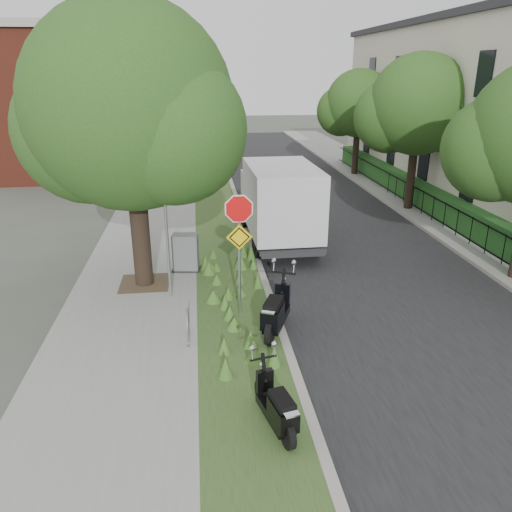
{
  "coord_description": "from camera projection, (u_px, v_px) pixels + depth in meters",
  "views": [
    {
      "loc": [
        -2.34,
        -10.81,
        5.96
      ],
      "look_at": [
        -0.88,
        1.53,
        1.3
      ],
      "focal_mm": 35.0,
      "sensor_mm": 36.0,
      "label": 1
    }
  ],
  "objects": [
    {
      "name": "utility_cabinet",
      "position": [
        186.0,
        253.0,
        15.32
      ],
      "size": [
        0.93,
        0.69,
        1.15
      ],
      "color": "#262628",
      "rests_on": "ground"
    },
    {
      "name": "sidewalk_near",
      "position": [
        154.0,
        217.0,
        21.22
      ],
      "size": [
        3.5,
        60.0,
        0.12
      ],
      "primitive_type": "cube",
      "color": "gray",
      "rests_on": "ground"
    },
    {
      "name": "kerb_near",
      "position": [
        242.0,
        214.0,
        21.63
      ],
      "size": [
        0.2,
        60.0,
        0.13
      ],
      "primitive_type": "cube",
      "color": "#9E9991",
      "rests_on": "ground"
    },
    {
      "name": "bare_post",
      "position": [
        166.0,
        227.0,
        12.98
      ],
      "size": [
        0.08,
        0.08,
        4.0
      ],
      "color": "#A5A8AD",
      "rests_on": "ground"
    },
    {
      "name": "hedge_far",
      "position": [
        428.0,
        195.0,
        22.34
      ],
      "size": [
        1.0,
        24.0,
        1.1
      ],
      "primitive_type": "cube",
      "color": "#214F1C",
      "rests_on": "footpath_far"
    },
    {
      "name": "fence_far",
      "position": [
        413.0,
        196.0,
        22.26
      ],
      "size": [
        0.04,
        24.0,
        1.0
      ],
      "color": "black",
      "rests_on": "ground"
    },
    {
      "name": "footpath_far",
      "position": [
        433.0,
        208.0,
        22.59
      ],
      "size": [
        3.2,
        60.0,
        0.12
      ],
      "primitive_type": "cube",
      "color": "gray",
      "rests_on": "ground"
    },
    {
      "name": "far_tree_b",
      "position": [
        416.0,
        110.0,
        20.98
      ],
      "size": [
        4.83,
        4.31,
        6.56
      ],
      "color": "black",
      "rests_on": "ground"
    },
    {
      "name": "sign_assembly",
      "position": [
        239.0,
        231.0,
        11.98
      ],
      "size": [
        0.94,
        0.08,
        3.22
      ],
      "color": "#A5A8AD",
      "rests_on": "ground"
    },
    {
      "name": "road",
      "position": [
        321.0,
        213.0,
        22.03
      ],
      "size": [
        7.0,
        60.0,
        0.01
      ],
      "primitive_type": "cube",
      "color": "black",
      "rests_on": "ground"
    },
    {
      "name": "verge",
      "position": [
        219.0,
        215.0,
        21.52
      ],
      "size": [
        2.0,
        60.0,
        0.12
      ],
      "primitive_type": "cube",
      "color": "#2A4C20",
      "rests_on": "ground"
    },
    {
      "name": "kerb_far",
      "position": [
        397.0,
        209.0,
        22.4
      ],
      "size": [
        0.2,
        60.0,
        0.13
      ],
      "primitive_type": "cube",
      "color": "#9E9991",
      "rests_on": "ground"
    },
    {
      "name": "brick_building",
      "position": [
        76.0,
        100.0,
        30.34
      ],
      "size": [
        9.4,
        10.4,
        8.3
      ],
      "color": "maroon",
      "rests_on": "ground"
    },
    {
      "name": "scooter_far",
      "position": [
        275.0,
        316.0,
        11.6
      ],
      "size": [
        0.94,
        1.88,
        0.94
      ],
      "color": "black",
      "rests_on": "ground"
    },
    {
      "name": "box_truck",
      "position": [
        279.0,
        200.0,
        17.68
      ],
      "size": [
        2.33,
        5.56,
        2.49
      ],
      "color": "#262628",
      "rests_on": "ground"
    },
    {
      "name": "far_tree_c",
      "position": [
        358.0,
        107.0,
        28.56
      ],
      "size": [
        4.37,
        3.89,
        5.93
      ],
      "color": "black",
      "rests_on": "ground"
    },
    {
      "name": "bike_hoop",
      "position": [
        188.0,
        325.0,
        11.38
      ],
      "size": [
        0.06,
        0.78,
        0.77
      ],
      "color": "#A5A8AD",
      "rests_on": "ground"
    },
    {
      "name": "street_tree_main",
      "position": [
        128.0,
        117.0,
        12.93
      ],
      "size": [
        6.21,
        5.54,
        7.66
      ],
      "color": "black",
      "rests_on": "ground"
    },
    {
      "name": "ground",
      "position": [
        298.0,
        325.0,
        12.41
      ],
      "size": [
        120.0,
        120.0,
        0.0
      ],
      "primitive_type": "plane",
      "color": "#4C5147",
      "rests_on": "ground"
    },
    {
      "name": "scooter_near",
      "position": [
        278.0,
        412.0,
        8.45
      ],
      "size": [
        0.6,
        1.66,
        0.8
      ],
      "color": "black",
      "rests_on": "ground"
    }
  ]
}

